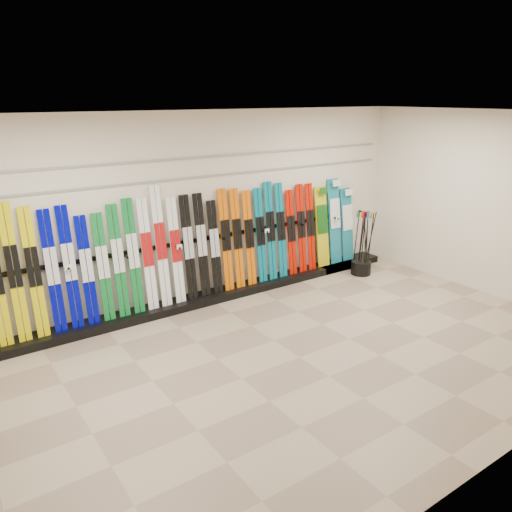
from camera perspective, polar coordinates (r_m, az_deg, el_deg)
floor at (r=6.55m, az=5.01°, el=-11.46°), size 8.00×8.00×0.00m
back_wall at (r=7.97m, az=-6.25°, el=5.45°), size 8.00×0.00×8.00m
right_wall at (r=9.01m, az=25.39°, el=5.27°), size 0.00×5.00×5.00m
ceiling at (r=5.72m, az=5.85°, el=15.76°), size 8.00×8.00×0.00m
ski_rack_base at (r=8.33m, az=-3.83°, el=-4.33°), size 8.00×0.40×0.12m
skis at (r=7.76m, az=-8.68°, el=0.76°), size 5.37×0.25×1.83m
snowboards at (r=9.61m, az=8.94°, el=3.61°), size 0.92×0.25×1.60m
pole_bin at (r=9.55m, az=11.90°, el=-1.31°), size 0.37×0.37×0.25m
ski_poles at (r=9.40m, az=12.26°, el=1.48°), size 0.26×0.37×1.18m
slatwall_rail_0 at (r=7.86m, az=-6.31°, el=8.99°), size 7.60×0.02×0.03m
slatwall_rail_1 at (r=7.82m, az=-6.38°, el=11.16°), size 7.60×0.02×0.03m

